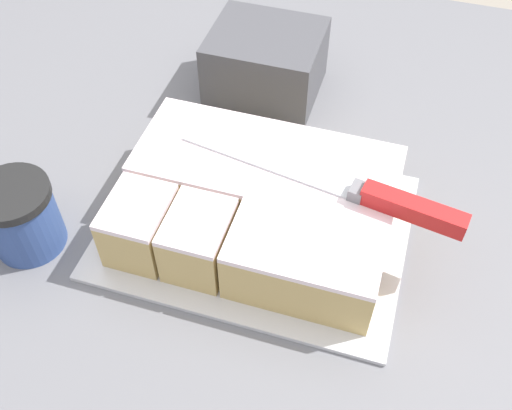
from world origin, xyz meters
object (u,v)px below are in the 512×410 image
Objects in this scene: knife at (380,198)px; storage_box at (266,63)px; cake_board at (256,226)px; cake at (258,205)px; coffee_cup at (21,217)px.

knife is 0.33m from storage_box.
cake_board is 1.16× the size of cake.
cake_board is at bearing -75.97° from storage_box.
cake_board is at bearing 14.41° from knife.
knife is at bearing 15.78° from coffee_cup.
knife is (0.14, 0.01, 0.05)m from cake.
cake_board is 0.28m from storage_box.
knife is at bearing 4.14° from cake.
knife is (0.14, 0.01, 0.09)m from cake_board.
coffee_cup is 0.58× the size of storage_box.
knife is at bearing -50.87° from storage_box.
cake is 0.28m from coffee_cup.
coffee_cup reaches higher than cake_board.
cake_board is 3.98× the size of coffee_cup.
knife is 0.42m from coffee_cup.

